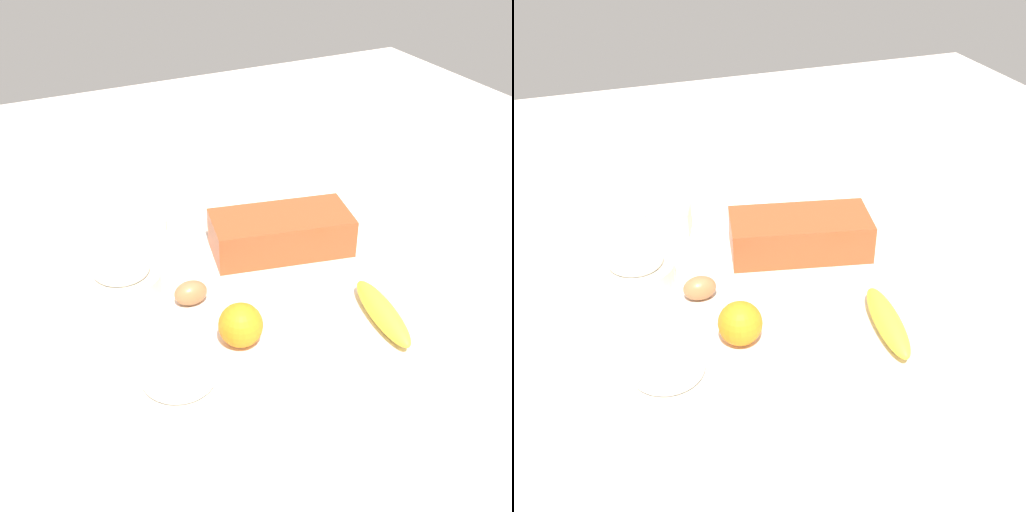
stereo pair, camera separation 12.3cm
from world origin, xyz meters
The scene contains 8 objects.
ground_plane centered at (0.00, 0.00, -0.01)m, with size 2.40×2.40×0.02m, color beige.
loaf_pan centered at (0.08, 0.06, 0.04)m, with size 0.30×0.19×0.08m.
flour_bowl centered at (-0.25, 0.06, 0.03)m, with size 0.14×0.14×0.07m.
sugar_bowl centered at (-0.25, -0.25, 0.03)m, with size 0.15×0.15×0.07m.
banana centered at (0.13, -0.23, 0.02)m, with size 0.19×0.04×0.04m, color yellow.
orange_fruit centered at (-0.11, -0.17, 0.04)m, with size 0.08×0.08×0.08m, color orange.
butter_block centered at (-0.15, 0.22, 0.03)m, with size 0.09×0.06×0.06m, color #F4EDB2.
egg_near_butter centered at (-0.15, -0.03, 0.02)m, with size 0.04×0.04×0.06m, color #A46E42.
Camera 1 is at (-0.45, -0.92, 0.71)m, focal length 44.98 mm.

